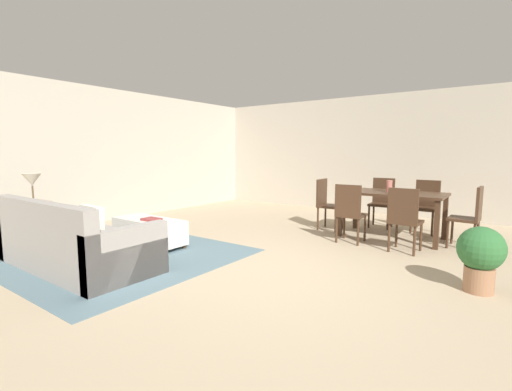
{
  "coord_description": "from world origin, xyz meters",
  "views": [
    {
      "loc": [
        2.35,
        -3.34,
        1.41
      ],
      "look_at": [
        -0.95,
        1.2,
        0.73
      ],
      "focal_mm": 25.09,
      "sensor_mm": 36.0,
      "label": 1
    }
  ],
  "objects_px": {
    "dining_chair_far_left": "(382,199)",
    "potted_plant": "(481,254)",
    "ottoman_table": "(149,230)",
    "dining_chair_head_west": "(326,201)",
    "table_lamp": "(32,181)",
    "dining_chair_near_left": "(350,210)",
    "dining_chair_head_east": "(471,214)",
    "side_table": "(35,217)",
    "couch": "(74,244)",
    "vase_centerpiece": "(389,186)",
    "book_on_ottoman": "(152,219)",
    "dining_table": "(392,198)",
    "dining_chair_near_right": "(404,216)",
    "dining_chair_far_right": "(426,203)"
  },
  "relations": [
    {
      "from": "ottoman_table",
      "to": "potted_plant",
      "type": "relative_size",
      "value": 1.74
    },
    {
      "from": "dining_chair_far_left",
      "to": "book_on_ottoman",
      "type": "distance_m",
      "value": 4.22
    },
    {
      "from": "dining_table",
      "to": "table_lamp",
      "type": "bearing_deg",
      "value": -137.61
    },
    {
      "from": "dining_table",
      "to": "dining_chair_far_right",
      "type": "relative_size",
      "value": 1.74
    },
    {
      "from": "dining_chair_near_left",
      "to": "book_on_ottoman",
      "type": "bearing_deg",
      "value": -138.38
    },
    {
      "from": "couch",
      "to": "ottoman_table",
      "type": "xyz_separation_m",
      "value": [
        -0.09,
        1.18,
        -0.05
      ]
    },
    {
      "from": "dining_chair_far_right",
      "to": "dining_chair_head_west",
      "type": "height_order",
      "value": "same"
    },
    {
      "from": "ottoman_table",
      "to": "dining_chair_near_right",
      "type": "distance_m",
      "value": 3.71
    },
    {
      "from": "dining_chair_far_left",
      "to": "dining_chair_far_right",
      "type": "relative_size",
      "value": 1.0
    },
    {
      "from": "couch",
      "to": "vase_centerpiece",
      "type": "height_order",
      "value": "vase_centerpiece"
    },
    {
      "from": "dining_chair_head_west",
      "to": "potted_plant",
      "type": "bearing_deg",
      "value": -36.23
    },
    {
      "from": "table_lamp",
      "to": "dining_chair_far_left",
      "type": "relative_size",
      "value": 0.57
    },
    {
      "from": "table_lamp",
      "to": "dining_chair_head_west",
      "type": "height_order",
      "value": "table_lamp"
    },
    {
      "from": "table_lamp",
      "to": "vase_centerpiece",
      "type": "height_order",
      "value": "table_lamp"
    },
    {
      "from": "table_lamp",
      "to": "dining_chair_near_left",
      "type": "height_order",
      "value": "table_lamp"
    },
    {
      "from": "couch",
      "to": "book_on_ottoman",
      "type": "height_order",
      "value": "couch"
    },
    {
      "from": "table_lamp",
      "to": "book_on_ottoman",
      "type": "xyz_separation_m",
      "value": [
        1.43,
        0.99,
        -0.56
      ]
    },
    {
      "from": "dining_chair_near_right",
      "to": "book_on_ottoman",
      "type": "relative_size",
      "value": 3.54
    },
    {
      "from": "vase_centerpiece",
      "to": "dining_chair_head_east",
      "type": "bearing_deg",
      "value": -0.48
    },
    {
      "from": "ottoman_table",
      "to": "dining_table",
      "type": "xyz_separation_m",
      "value": [
        2.79,
        2.69,
        0.43
      ]
    },
    {
      "from": "table_lamp",
      "to": "dining_chair_far_right",
      "type": "height_order",
      "value": "table_lamp"
    },
    {
      "from": "ottoman_table",
      "to": "dining_chair_head_west",
      "type": "height_order",
      "value": "dining_chair_head_west"
    },
    {
      "from": "couch",
      "to": "dining_chair_far_left",
      "type": "distance_m",
      "value": 5.23
    },
    {
      "from": "dining_chair_near_right",
      "to": "dining_chair_far_right",
      "type": "bearing_deg",
      "value": 90.79
    },
    {
      "from": "dining_chair_far_left",
      "to": "dining_chair_head_east",
      "type": "height_order",
      "value": "same"
    },
    {
      "from": "dining_chair_far_right",
      "to": "dining_chair_head_west",
      "type": "relative_size",
      "value": 1.0
    },
    {
      "from": "dining_chair_head_west",
      "to": "book_on_ottoman",
      "type": "bearing_deg",
      "value": -118.65
    },
    {
      "from": "table_lamp",
      "to": "dining_chair_near_left",
      "type": "distance_m",
      "value": 4.75
    },
    {
      "from": "couch",
      "to": "vase_centerpiece",
      "type": "relative_size",
      "value": 11.26
    },
    {
      "from": "dining_chair_head_west",
      "to": "dining_chair_near_right",
      "type": "bearing_deg",
      "value": -27.97
    },
    {
      "from": "dining_chair_head_east",
      "to": "dining_chair_far_left",
      "type": "bearing_deg",
      "value": 150.7
    },
    {
      "from": "couch",
      "to": "dining_chair_head_east",
      "type": "relative_size",
      "value": 2.36
    },
    {
      "from": "dining_table",
      "to": "dining_chair_near_left",
      "type": "relative_size",
      "value": 1.74
    },
    {
      "from": "side_table",
      "to": "dining_chair_near_left",
      "type": "height_order",
      "value": "dining_chair_near_left"
    },
    {
      "from": "dining_chair_head_west",
      "to": "dining_chair_head_east",
      "type": "bearing_deg",
      "value": -1.02
    },
    {
      "from": "dining_table",
      "to": "book_on_ottoman",
      "type": "bearing_deg",
      "value": -134.13
    },
    {
      "from": "dining_chair_head_east",
      "to": "vase_centerpiece",
      "type": "bearing_deg",
      "value": 179.52
    },
    {
      "from": "ottoman_table",
      "to": "vase_centerpiece",
      "type": "distance_m",
      "value": 3.87
    },
    {
      "from": "ottoman_table",
      "to": "dining_chair_head_east",
      "type": "bearing_deg",
      "value": 34.07
    },
    {
      "from": "dining_table",
      "to": "book_on_ottoman",
      "type": "height_order",
      "value": "dining_table"
    },
    {
      "from": "dining_table",
      "to": "dining_chair_head_west",
      "type": "relative_size",
      "value": 1.74
    },
    {
      "from": "book_on_ottoman",
      "to": "potted_plant",
      "type": "height_order",
      "value": "potted_plant"
    },
    {
      "from": "ottoman_table",
      "to": "dining_chair_near_left",
      "type": "xyz_separation_m",
      "value": [
        2.37,
        1.94,
        0.28
      ]
    },
    {
      "from": "table_lamp",
      "to": "dining_chair_near_left",
      "type": "relative_size",
      "value": 0.57
    },
    {
      "from": "couch",
      "to": "book_on_ottoman",
      "type": "distance_m",
      "value": 1.14
    },
    {
      "from": "book_on_ottoman",
      "to": "ottoman_table",
      "type": "bearing_deg",
      "value": 157.56
    },
    {
      "from": "ottoman_table",
      "to": "dining_table",
      "type": "height_order",
      "value": "dining_table"
    },
    {
      "from": "dining_chair_near_left",
      "to": "dining_chair_head_west",
      "type": "relative_size",
      "value": 1.0
    },
    {
      "from": "dining_chair_far_left",
      "to": "potted_plant",
      "type": "xyz_separation_m",
      "value": [
        1.78,
        -2.68,
        -0.13
      ]
    },
    {
      "from": "dining_chair_head_east",
      "to": "potted_plant",
      "type": "distance_m",
      "value": 1.85
    }
  ]
}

